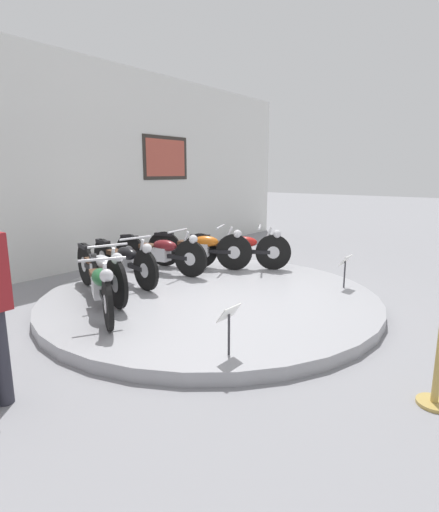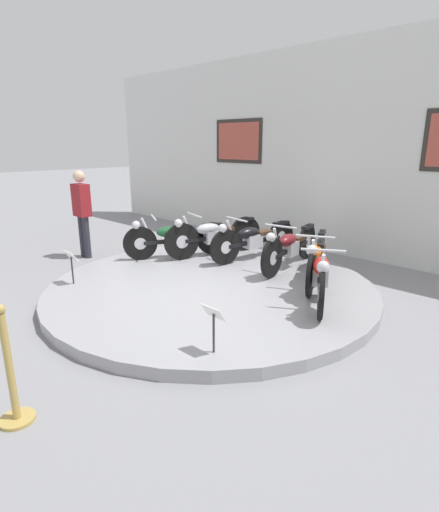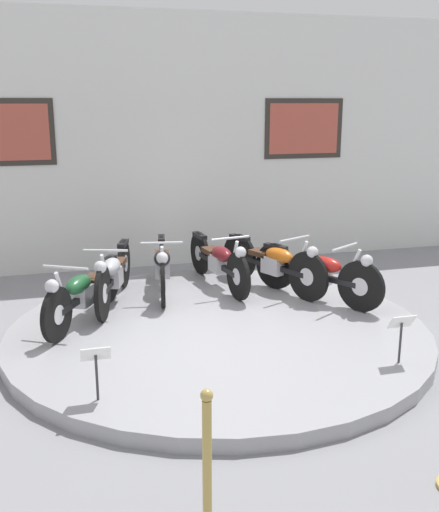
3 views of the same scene
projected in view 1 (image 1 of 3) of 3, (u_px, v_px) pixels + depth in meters
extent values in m
plane|color=gray|center=(210.00, 302.00, 5.96)|extent=(60.00, 60.00, 0.00)
cylinder|color=#99999E|center=(210.00, 297.00, 5.95)|extent=(4.87, 4.87, 0.15)
cube|color=silver|center=(72.00, 165.00, 7.62)|extent=(14.00, 0.20, 4.06)
cube|color=#2D2823|center=(166.00, 158.00, 9.36)|extent=(1.40, 0.02, 1.00)
cube|color=#B24C3D|center=(166.00, 158.00, 9.35)|extent=(1.24, 0.02, 0.84)
cylinder|color=black|center=(108.00, 304.00, 4.48)|extent=(0.34, 0.56, 0.61)
cylinder|color=silver|center=(108.00, 304.00, 4.48)|extent=(0.16, 0.22, 0.21)
cylinder|color=black|center=(95.00, 276.00, 5.70)|extent=(0.34, 0.56, 0.61)
cylinder|color=silver|center=(95.00, 276.00, 5.70)|extent=(0.16, 0.22, 0.21)
cube|color=black|center=(100.00, 288.00, 5.09)|extent=(0.66, 1.12, 0.07)
cube|color=silver|center=(101.00, 287.00, 5.05)|extent=(0.33, 0.38, 0.24)
ellipsoid|color=#1E562D|center=(101.00, 277.00, 4.92)|extent=(0.43, 0.53, 0.20)
cube|color=#472D1E|center=(98.00, 273.00, 5.26)|extent=(0.33, 0.38, 0.07)
cube|color=black|center=(94.00, 258.00, 5.64)|extent=(0.26, 0.36, 0.06)
cylinder|color=silver|center=(105.00, 283.00, 4.57)|extent=(0.16, 0.24, 0.54)
cylinder|color=silver|center=(102.00, 259.00, 4.61)|extent=(0.49, 0.29, 0.03)
sphere|color=silver|center=(106.00, 276.00, 4.35)|extent=(0.15, 0.15, 0.15)
cylinder|color=black|center=(117.00, 283.00, 5.20)|extent=(0.25, 0.66, 0.67)
cylinder|color=silver|center=(117.00, 283.00, 5.20)|extent=(0.13, 0.24, 0.24)
cylinder|color=black|center=(85.00, 264.00, 6.28)|extent=(0.25, 0.66, 0.67)
cylinder|color=silver|center=(85.00, 264.00, 6.28)|extent=(0.13, 0.24, 0.24)
cube|color=black|center=(100.00, 273.00, 5.74)|extent=(0.43, 1.21, 0.07)
cube|color=silver|center=(100.00, 272.00, 5.70)|extent=(0.28, 0.36, 0.24)
ellipsoid|color=#B2B5BA|center=(102.00, 262.00, 5.59)|extent=(0.35, 0.52, 0.20)
cube|color=#472D1E|center=(94.00, 261.00, 5.89)|extent=(0.28, 0.36, 0.07)
cube|color=black|center=(84.00, 246.00, 6.22)|extent=(0.20, 0.37, 0.06)
cylinder|color=silver|center=(112.00, 266.00, 5.28)|extent=(0.12, 0.25, 0.54)
cylinder|color=silver|center=(108.00, 246.00, 5.31)|extent=(0.53, 0.19, 0.03)
sphere|color=silver|center=(117.00, 259.00, 5.08)|extent=(0.15, 0.15, 0.15)
cylinder|color=black|center=(146.00, 270.00, 5.99)|extent=(0.15, 0.62, 0.62)
cylinder|color=silver|center=(146.00, 270.00, 5.99)|extent=(0.10, 0.23, 0.22)
cylinder|color=black|center=(104.00, 257.00, 6.96)|extent=(0.15, 0.62, 0.62)
cylinder|color=silver|center=(104.00, 257.00, 6.96)|extent=(0.10, 0.23, 0.22)
cube|color=black|center=(123.00, 263.00, 6.47)|extent=(0.27, 1.24, 0.07)
cube|color=silver|center=(124.00, 262.00, 6.44)|extent=(0.25, 0.35, 0.24)
ellipsoid|color=black|center=(127.00, 253.00, 6.34)|extent=(0.29, 0.51, 0.20)
cube|color=#472D1E|center=(116.00, 252.00, 6.60)|extent=(0.25, 0.35, 0.07)
cube|color=black|center=(103.00, 242.00, 6.91)|extent=(0.16, 0.37, 0.06)
cylinder|color=silver|center=(140.00, 256.00, 6.05)|extent=(0.08, 0.25, 0.54)
cylinder|color=silver|center=(135.00, 238.00, 6.08)|extent=(0.54, 0.12, 0.03)
sphere|color=silver|center=(147.00, 249.00, 5.87)|extent=(0.15, 0.15, 0.15)
cylinder|color=black|center=(191.00, 259.00, 6.76)|extent=(0.15, 0.64, 0.64)
cylinder|color=silver|center=(191.00, 259.00, 6.76)|extent=(0.10, 0.23, 0.22)
cylinder|color=black|center=(130.00, 251.00, 7.41)|extent=(0.15, 0.64, 0.64)
cylinder|color=silver|center=(130.00, 251.00, 7.41)|extent=(0.10, 0.23, 0.22)
cube|color=black|center=(159.00, 255.00, 7.08)|extent=(0.26, 1.24, 0.07)
cube|color=silver|center=(161.00, 254.00, 7.06)|extent=(0.25, 0.35, 0.24)
ellipsoid|color=maroon|center=(165.00, 246.00, 6.98)|extent=(0.29, 0.51, 0.20)
cube|color=#472D1E|center=(149.00, 246.00, 7.16)|extent=(0.25, 0.35, 0.07)
cube|color=black|center=(129.00, 237.00, 7.35)|extent=(0.15, 0.37, 0.06)
cylinder|color=silver|center=(183.00, 246.00, 6.79)|extent=(0.08, 0.25, 0.54)
cylinder|color=silver|center=(178.00, 231.00, 6.78)|extent=(0.54, 0.11, 0.03)
sphere|color=silver|center=(193.00, 239.00, 6.66)|extent=(0.15, 0.15, 0.15)
cylinder|color=black|center=(234.00, 252.00, 7.25)|extent=(0.32, 0.63, 0.66)
cylinder|color=silver|center=(234.00, 252.00, 7.25)|extent=(0.15, 0.24, 0.23)
cylinder|color=black|center=(164.00, 249.00, 7.56)|extent=(0.32, 0.63, 0.66)
cylinder|color=silver|center=(164.00, 249.00, 7.56)|extent=(0.15, 0.24, 0.23)
cube|color=black|center=(198.00, 251.00, 7.40)|extent=(0.58, 1.16, 0.07)
cube|color=silver|center=(201.00, 250.00, 7.39)|extent=(0.31, 0.37, 0.24)
ellipsoid|color=#D16619|center=(206.00, 241.00, 7.33)|extent=(0.40, 0.53, 0.20)
cube|color=#472D1E|center=(187.00, 243.00, 7.43)|extent=(0.31, 0.37, 0.07)
cube|color=black|center=(164.00, 234.00, 7.50)|extent=(0.24, 0.37, 0.06)
cylinder|color=silver|center=(226.00, 241.00, 7.24)|extent=(0.14, 0.25, 0.54)
cylinder|color=silver|center=(220.00, 227.00, 7.21)|extent=(0.51, 0.25, 0.03)
sphere|color=silver|center=(237.00, 234.00, 7.16)|extent=(0.15, 0.15, 0.15)
cylinder|color=black|center=(273.00, 252.00, 7.28)|extent=(0.38, 0.58, 0.65)
cylinder|color=silver|center=(273.00, 252.00, 7.28)|extent=(0.17, 0.23, 0.23)
cylinder|color=black|center=(200.00, 251.00, 7.44)|extent=(0.38, 0.58, 0.65)
cylinder|color=silver|center=(200.00, 251.00, 7.44)|extent=(0.17, 0.23, 0.23)
cube|color=black|center=(236.00, 251.00, 7.36)|extent=(0.70, 1.10, 0.07)
cube|color=silver|center=(239.00, 250.00, 7.35)|extent=(0.34, 0.38, 0.24)
ellipsoid|color=red|center=(244.00, 242.00, 7.31)|extent=(0.44, 0.52, 0.20)
cube|color=#472D1E|center=(225.00, 244.00, 7.36)|extent=(0.34, 0.38, 0.07)
cube|color=black|center=(200.00, 236.00, 7.39)|extent=(0.27, 0.36, 0.06)
cylinder|color=silver|center=(265.00, 241.00, 7.26)|extent=(0.17, 0.24, 0.54)
cylinder|color=silver|center=(260.00, 227.00, 7.22)|extent=(0.48, 0.31, 0.03)
sphere|color=silver|center=(277.00, 234.00, 7.21)|extent=(0.15, 0.15, 0.15)
cylinder|color=#333338|center=(229.00, 335.00, 3.86)|extent=(0.02, 0.02, 0.42)
cube|color=white|center=(229.00, 313.00, 3.81)|extent=(0.26, 0.11, 0.15)
cylinder|color=#333338|center=(345.00, 274.00, 6.15)|extent=(0.02, 0.02, 0.42)
cube|color=white|center=(345.00, 260.00, 6.10)|extent=(0.26, 0.11, 0.15)
cylinder|color=#2D2D38|center=(1.00, 357.00, 3.27)|extent=(0.13, 0.13, 0.83)
cylinder|color=tan|center=(434.00, 403.00, 3.32)|extent=(0.28, 0.28, 0.03)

